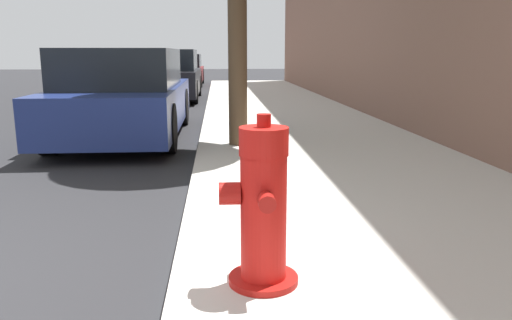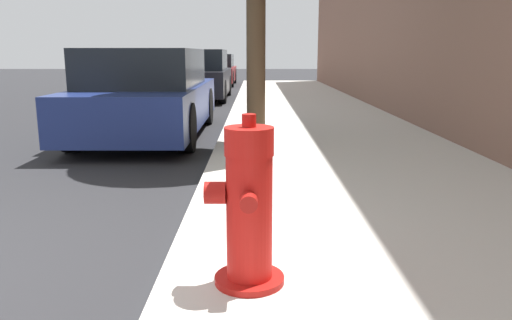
{
  "view_description": "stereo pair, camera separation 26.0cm",
  "coord_description": "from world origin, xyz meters",
  "views": [
    {
      "loc": [
        2.04,
        -2.31,
        1.31
      ],
      "look_at": [
        2.32,
        1.35,
        0.52
      ],
      "focal_mm": 35.0,
      "sensor_mm": 36.0,
      "label": 1
    },
    {
      "loc": [
        2.3,
        -2.32,
        1.31
      ],
      "look_at": [
        2.32,
        1.35,
        0.52
      ],
      "focal_mm": 35.0,
      "sensor_mm": 36.0,
      "label": 2
    }
  ],
  "objects": [
    {
      "name": "fire_hydrant",
      "position": [
        2.26,
        0.15,
        0.52
      ],
      "size": [
        0.42,
        0.42,
        0.9
      ],
      "color": "#A91511",
      "rests_on": "sidewalk_slab"
    },
    {
      "name": "sidewalk_slab",
      "position": [
        3.38,
        0.0,
        0.06
      ],
      "size": [
        3.24,
        40.0,
        0.11
      ],
      "color": "beige",
      "rests_on": "ground_plane"
    },
    {
      "name": "parked_car_far",
      "position": [
        0.55,
        18.51,
        0.62
      ],
      "size": [
        1.76,
        4.19,
        1.27
      ],
      "color": "maroon",
      "rests_on": "ground_plane"
    },
    {
      "name": "parked_car_mid",
      "position": [
        0.64,
        12.13,
        0.67
      ],
      "size": [
        1.74,
        4.09,
        1.4
      ],
      "color": "black",
      "rests_on": "ground_plane"
    },
    {
      "name": "parked_car_near",
      "position": [
        0.6,
        5.6,
        0.66
      ],
      "size": [
        1.74,
        4.39,
        1.37
      ],
      "color": "navy",
      "rests_on": "ground_plane"
    }
  ]
}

